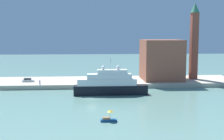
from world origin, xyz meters
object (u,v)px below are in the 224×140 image
large_yacht (110,85)px  bell_tower (194,39)px  person_figure (40,82)px  mooring_bollard (83,83)px  parked_car (28,80)px  small_motorboat (109,117)px  harbor_building (161,60)px

large_yacht → bell_tower: (33.78, 21.00, 13.92)m
person_figure → mooring_bollard: person_figure is taller
bell_tower → person_figure: bell_tower is taller
large_yacht → bell_tower: bell_tower is taller
large_yacht → parked_car: size_ratio=5.49×
small_motorboat → bell_tower: size_ratio=0.12×
small_motorboat → mooring_bollard: (-6.44, 40.97, 0.97)m
harbor_building → large_yacht: bearing=-135.8°
bell_tower → small_motorboat: bearing=-125.5°
mooring_bollard → parked_car: bearing=162.3°
harbor_building → mooring_bollard: 31.76m
bell_tower → mooring_bollard: bearing=-167.7°
harbor_building → parked_car: size_ratio=3.65×
small_motorboat → bell_tower: 63.81m
large_yacht → person_figure: bearing=153.6°
large_yacht → harbor_building: 30.03m
parked_car → mooring_bollard: (20.06, -6.41, -0.23)m
harbor_building → bell_tower: 15.00m
small_motorboat → harbor_building: 55.50m
bell_tower → mooring_bollard: size_ratio=42.14×
parked_car → person_figure: (5.33, -6.59, 0.19)m
harbor_building → mooring_bollard: harbor_building is taller
large_yacht → parked_car: large_yacht is taller
bell_tower → parked_car: (-62.38, -2.83, -15.01)m
harbor_building → person_figure: (-44.39, -8.95, -6.79)m
harbor_building → bell_tower: bearing=2.2°
parked_car → mooring_bollard: size_ratio=6.03×
parked_car → small_motorboat: bearing=-60.8°
parked_car → person_figure: bearing=-51.0°
mooring_bollard → harbor_building: bearing=16.5°
small_motorboat → mooring_bollard: 41.49m
bell_tower → large_yacht: bearing=-148.1°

